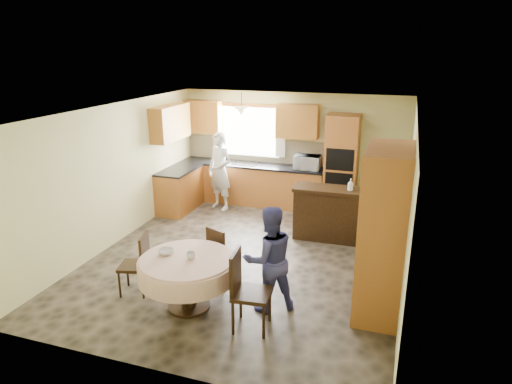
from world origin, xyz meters
The scene contains 36 objects.
floor centered at (0.00, 0.00, 0.00)m, with size 5.00×6.00×0.01m, color brown.
ceiling centered at (0.00, 0.00, 2.50)m, with size 5.00×6.00×0.01m, color white.
wall_back centered at (0.00, 3.00, 1.25)m, with size 5.00×0.02×2.50m, color beige.
wall_front centered at (0.00, -3.00, 1.25)m, with size 5.00×0.02×2.50m, color beige.
wall_left centered at (-2.50, 0.00, 1.25)m, with size 0.02×6.00×2.50m, color beige.
wall_right centered at (2.50, 0.00, 1.25)m, with size 0.02×6.00×2.50m, color beige.
window centered at (-1.00, 2.98, 1.60)m, with size 1.40×0.03×1.10m, color white.
curtain_left centered at (-1.75, 2.93, 1.65)m, with size 0.22×0.02×1.15m, color white.
curtain_right centered at (-0.25, 2.93, 1.65)m, with size 0.22×0.02×1.15m, color white.
base_cab_back centered at (-0.85, 2.70, 0.44)m, with size 3.30×0.60×0.88m, color orange.
counter_back centered at (-0.85, 2.70, 0.90)m, with size 3.30×0.64×0.04m, color black.
base_cab_left centered at (-2.20, 1.80, 0.44)m, with size 0.60×1.20×0.88m, color orange.
counter_left centered at (-2.20, 1.80, 0.90)m, with size 0.64×1.20×0.04m, color black.
backsplash centered at (-0.85, 2.99, 1.18)m, with size 3.30×0.02×0.55m, color beige.
wall_cab_left centered at (-2.05, 2.83, 1.91)m, with size 0.85×0.33×0.72m, color gold.
wall_cab_right centered at (0.15, 2.83, 1.91)m, with size 0.90×0.33×0.72m, color gold.
wall_cab_side centered at (-2.33, 1.80, 1.91)m, with size 0.33×1.20×0.72m, color gold.
oven_tower centered at (1.15, 2.69, 1.06)m, with size 0.66×0.62×2.12m, color orange.
oven_upper centered at (1.15, 2.38, 1.25)m, with size 0.56×0.01×0.45m, color black.
oven_lower centered at (1.15, 2.38, 0.75)m, with size 0.56×0.01×0.45m, color black.
pendant centered at (-1.00, 2.50, 2.12)m, with size 0.36×0.36×0.18m, color beige.
sideboard centered at (1.16, 1.24, 0.46)m, with size 1.30×0.54×0.93m, color #331F0D.
space_heater centered at (2.04, 0.81, 0.24)m, with size 0.36×0.25×0.49m, color black.
cupboard centered at (2.22, -0.91, 1.13)m, with size 0.59×1.18×2.26m, color orange.
dining_table centered at (-0.25, -1.72, 0.58)m, with size 1.32×1.32×0.75m.
chair_left centered at (-1.11, -1.58, 0.50)m, with size 0.48×0.48×0.91m.
chair_back centered at (-0.12, -0.88, 0.49)m, with size 0.49×0.49×0.88m.
chair_right centered at (0.64, -1.91, 0.58)m, with size 0.50×0.50×1.05m.
framed_picture centered at (2.47, 0.95, 1.60)m, with size 0.06×0.58×0.48m.
microwave centered at (0.43, 2.65, 1.07)m, with size 0.55×0.37×0.30m, color silver.
person_sink centered at (-1.38, 2.14, 0.86)m, with size 0.63×0.41×1.71m, color silver.
person_dining centered at (0.80, -1.39, 0.74)m, with size 0.72×0.56×1.49m, color #3D3F85.
bowl_sideboard centered at (0.77, 1.24, 0.96)m, with size 0.22×0.22×0.05m, color #B2B2B2.
bottle_sideboard centered at (1.52, 1.24, 1.06)m, with size 0.10×0.10×0.27m, color silver.
cup_table centered at (-0.19, -1.72, 0.80)m, with size 0.12×0.12×0.09m, color #B2B2B2.
bowl_table centered at (-0.57, -1.69, 0.78)m, with size 0.22×0.22×0.07m, color #B2B2B2.
Camera 1 is at (2.37, -6.66, 3.46)m, focal length 32.00 mm.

